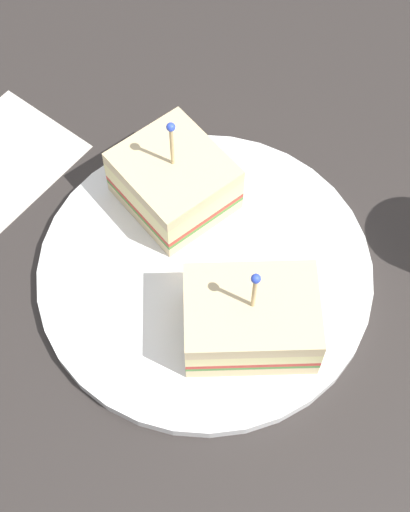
{
  "coord_description": "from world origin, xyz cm",
  "views": [
    {
      "loc": [
        29.34,
        -0.7,
        55.26
      ],
      "look_at": [
        0.0,
        0.0,
        3.1
      ],
      "focal_mm": 53.76,
      "sensor_mm": 36.0,
      "label": 1
    }
  ],
  "objects_px": {
    "sandwich_half_back": "(174,181)",
    "napkin": "(3,159)",
    "sandwich_half_front": "(251,319)",
    "plate": "(205,271)"
  },
  "relations": [
    {
      "from": "sandwich_half_back",
      "to": "napkin",
      "type": "bearing_deg",
      "value": -109.0
    },
    {
      "from": "plate",
      "to": "sandwich_half_front",
      "type": "relative_size",
      "value": 2.73
    },
    {
      "from": "sandwich_half_front",
      "to": "napkin",
      "type": "distance_m",
      "value": 0.28
    },
    {
      "from": "sandwich_half_front",
      "to": "napkin",
      "type": "xyz_separation_m",
      "value": [
        -0.18,
        -0.21,
        -0.03
      ]
    },
    {
      "from": "sandwich_half_front",
      "to": "napkin",
      "type": "relative_size",
      "value": 0.83
    },
    {
      "from": "plate",
      "to": "napkin",
      "type": "bearing_deg",
      "value": -124.33
    },
    {
      "from": "sandwich_half_back",
      "to": "plate",
      "type": "bearing_deg",
      "value": 19.21
    },
    {
      "from": "sandwich_half_front",
      "to": "sandwich_half_back",
      "type": "distance_m",
      "value": 0.14
    },
    {
      "from": "sandwich_half_front",
      "to": "sandwich_half_back",
      "type": "bearing_deg",
      "value": -155.68
    },
    {
      "from": "sandwich_half_back",
      "to": "napkin",
      "type": "relative_size",
      "value": 0.97
    }
  ]
}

